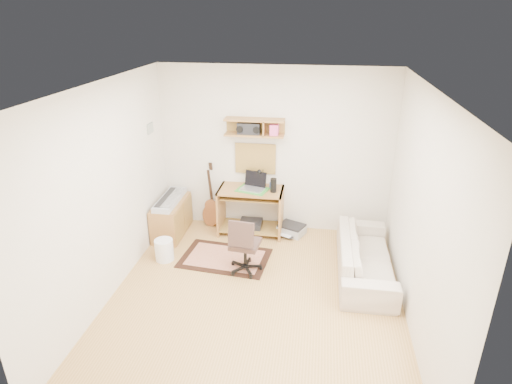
# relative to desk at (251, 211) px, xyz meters

# --- Properties ---
(floor) EXTENTS (3.60, 4.00, 0.01)m
(floor) POSITION_rel_desk_xyz_m (0.34, -1.73, -0.38)
(floor) COLOR tan
(floor) RESTS_ON ground
(ceiling) EXTENTS (3.60, 4.00, 0.01)m
(ceiling) POSITION_rel_desk_xyz_m (0.34, -1.73, 2.23)
(ceiling) COLOR white
(ceiling) RESTS_ON ground
(back_wall) EXTENTS (3.60, 0.01, 2.60)m
(back_wall) POSITION_rel_desk_xyz_m (0.34, 0.28, 0.93)
(back_wall) COLOR beige
(back_wall) RESTS_ON ground
(left_wall) EXTENTS (0.01, 4.00, 2.60)m
(left_wall) POSITION_rel_desk_xyz_m (-1.47, -1.73, 0.93)
(left_wall) COLOR beige
(left_wall) RESTS_ON ground
(right_wall) EXTENTS (0.01, 4.00, 2.60)m
(right_wall) POSITION_rel_desk_xyz_m (2.14, -1.73, 0.93)
(right_wall) COLOR beige
(right_wall) RESTS_ON ground
(wall_shelf) EXTENTS (0.90, 0.25, 0.26)m
(wall_shelf) POSITION_rel_desk_xyz_m (0.04, 0.15, 1.32)
(wall_shelf) COLOR #A47139
(wall_shelf) RESTS_ON back_wall
(cork_board) EXTENTS (0.64, 0.03, 0.49)m
(cork_board) POSITION_rel_desk_xyz_m (0.04, 0.25, 0.79)
(cork_board) COLOR tan
(cork_board) RESTS_ON back_wall
(wall_photo) EXTENTS (0.02, 0.20, 0.15)m
(wall_photo) POSITION_rel_desk_xyz_m (-1.45, -0.23, 1.34)
(wall_photo) COLOR #4C8CBF
(wall_photo) RESTS_ON left_wall
(desk) EXTENTS (1.00, 0.55, 0.75)m
(desk) POSITION_rel_desk_xyz_m (0.00, 0.00, 0.00)
(desk) COLOR #A47139
(desk) RESTS_ON floor
(laptop) EXTENTS (0.43, 0.43, 0.27)m
(laptop) POSITION_rel_desk_xyz_m (0.03, -0.02, 0.51)
(laptop) COLOR silver
(laptop) RESTS_ON desk
(speaker) EXTENTS (0.10, 0.10, 0.22)m
(speaker) POSITION_rel_desk_xyz_m (0.36, -0.05, 0.48)
(speaker) COLOR black
(speaker) RESTS_ON desk
(desk_lamp) EXTENTS (0.10, 0.10, 0.30)m
(desk_lamp) POSITION_rel_desk_xyz_m (0.17, 0.14, 0.52)
(desk_lamp) COLOR black
(desk_lamp) RESTS_ON desk
(pencil_cup) EXTENTS (0.06, 0.06, 0.09)m
(pencil_cup) POSITION_rel_desk_xyz_m (0.31, 0.10, 0.42)
(pencil_cup) COLOR #304A91
(pencil_cup) RESTS_ON desk
(boombox) EXTENTS (0.34, 0.16, 0.17)m
(boombox) POSITION_rel_desk_xyz_m (-0.05, 0.15, 1.30)
(boombox) COLOR black
(boombox) RESTS_ON wall_shelf
(rug) EXTENTS (1.31, 0.94, 0.02)m
(rug) POSITION_rel_desk_xyz_m (-0.24, -0.85, -0.37)
(rug) COLOR beige
(rug) RESTS_ON floor
(task_chair) EXTENTS (0.47, 0.47, 0.84)m
(task_chair) POSITION_rel_desk_xyz_m (0.11, -1.11, 0.04)
(task_chair) COLOR #3C2923
(task_chair) RESTS_ON floor
(cabinet) EXTENTS (0.40, 0.90, 0.55)m
(cabinet) POSITION_rel_desk_xyz_m (-1.24, -0.22, -0.10)
(cabinet) COLOR #A47139
(cabinet) RESTS_ON floor
(music_keyboard) EXTENTS (0.28, 0.89, 0.08)m
(music_keyboard) POSITION_rel_desk_xyz_m (-1.24, -0.22, 0.21)
(music_keyboard) COLOR #B2B5BA
(music_keyboard) RESTS_ON cabinet
(guitar) EXTENTS (0.31, 0.23, 1.08)m
(guitar) POSITION_rel_desk_xyz_m (-0.69, 0.13, 0.16)
(guitar) COLOR brown
(guitar) RESTS_ON floor
(waste_basket) EXTENTS (0.30, 0.30, 0.31)m
(waste_basket) POSITION_rel_desk_xyz_m (-1.09, -1.01, -0.22)
(waste_basket) COLOR white
(waste_basket) RESTS_ON floor
(printer) EXTENTS (0.49, 0.45, 0.15)m
(printer) POSITION_rel_desk_xyz_m (0.66, 0.04, -0.29)
(printer) COLOR #A5A8AA
(printer) RESTS_ON floor
(sofa) EXTENTS (0.52, 1.79, 0.70)m
(sofa) POSITION_rel_desk_xyz_m (1.72, -0.93, -0.03)
(sofa) COLOR #C0AE98
(sofa) RESTS_ON floor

